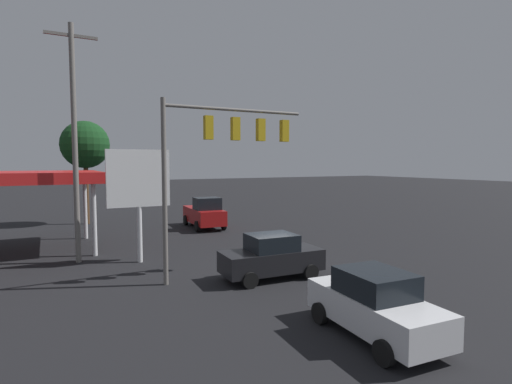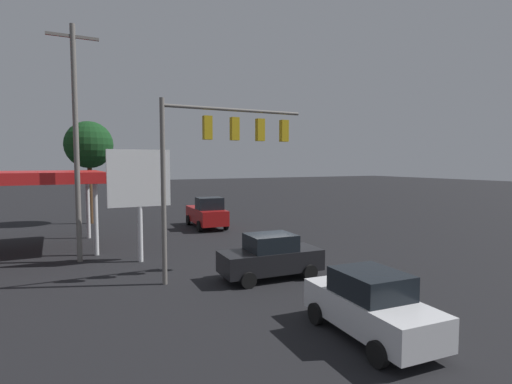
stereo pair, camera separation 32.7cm
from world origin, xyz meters
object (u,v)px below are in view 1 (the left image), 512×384
sedan_waiting (375,304)px  street_tree (85,145)px  utility_pole (75,139)px  pickup_parked (204,213)px  sedan_far (272,257)px  price_sign (139,182)px  traffic_signal_assembly (222,146)px

sedan_waiting → street_tree: size_ratio=0.54×
utility_pole → sedan_waiting: utility_pole is taller
pickup_parked → sedan_far: bearing=-4.8°
street_tree → utility_pole: bearing=83.3°
pickup_parked → street_tree: (7.79, -6.34, 5.31)m
price_sign → pickup_parked: (-6.61, -8.49, -2.95)m
traffic_signal_assembly → sedan_waiting: size_ratio=1.69×
utility_pole → sedan_far: 11.30m
traffic_signal_assembly → street_tree: street_tree is taller
price_sign → street_tree: bearing=-85.4°
sedan_far → pickup_parked: bearing=-95.7°
utility_pole → pickup_parked: size_ratio=2.21×
sedan_far → traffic_signal_assembly: bearing=-31.8°
street_tree → pickup_parked: bearing=140.9°
sedan_far → pickup_parked: size_ratio=0.84×
sedan_waiting → street_tree: (5.36, -26.80, 5.47)m
traffic_signal_assembly → price_sign: 5.32m
price_sign → sedan_waiting: size_ratio=1.26×
traffic_signal_assembly → sedan_far: traffic_signal_assembly is taller
traffic_signal_assembly → sedan_waiting: 9.19m
street_tree → sedan_waiting: bearing=101.3°
street_tree → price_sign: bearing=94.6°
traffic_signal_assembly → pickup_parked: size_ratio=1.43×
sedan_waiting → pickup_parked: 20.60m
sedan_waiting → pickup_parked: size_ratio=0.85×
price_sign → sedan_far: 7.75m
sedan_far → street_tree: 21.82m
price_sign → sedan_far: price_sign is taller
pickup_parked → street_tree: street_tree is taller
sedan_far → street_tree: bearing=-71.5°
traffic_signal_assembly → pickup_parked: (-3.93, -12.76, -4.64)m
pickup_parked → street_tree: size_ratio=0.64×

